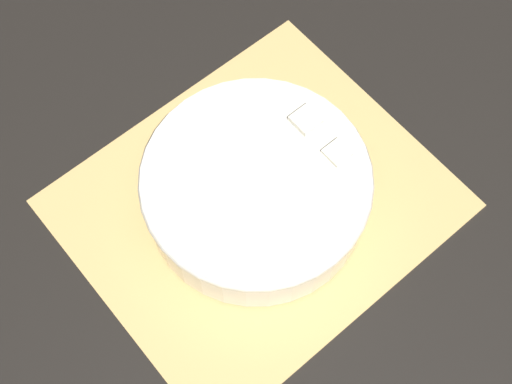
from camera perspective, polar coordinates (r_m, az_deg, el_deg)
name	(u,v)px	position (r m, az deg, el deg)	size (l,w,h in m)	color
ground_plane	(256,204)	(0.89, 0.00, -0.96)	(6.00, 6.00, 0.00)	black
bamboo_mat_center	(256,203)	(0.89, 0.00, -0.88)	(0.44, 0.38, 0.01)	tan
fruit_salad_bowl	(256,187)	(0.85, 0.03, 0.37)	(0.27, 0.27, 0.08)	silver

